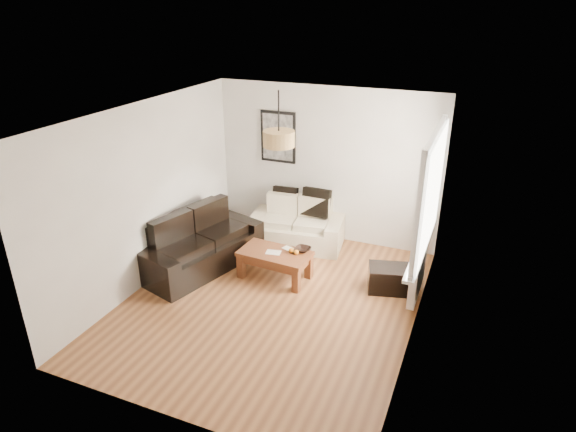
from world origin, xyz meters
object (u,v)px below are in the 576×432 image
at_px(coffee_table, 275,265).
at_px(ottoman, 391,279).
at_px(loveseat_cream, 296,223).
at_px(sofa_leather, 199,242).

height_order(coffee_table, ottoman, coffee_table).
xyz_separation_m(loveseat_cream, coffee_table, (0.12, -1.16, -0.17)).
bearing_deg(loveseat_cream, coffee_table, -92.23).
bearing_deg(ottoman, coffee_table, -169.34).
height_order(loveseat_cream, coffee_table, loveseat_cream).
bearing_deg(loveseat_cream, sofa_leather, -138.35).
bearing_deg(coffee_table, ottoman, 10.66).
height_order(sofa_leather, coffee_table, sofa_leather).
bearing_deg(loveseat_cream, ottoman, -33.31).
xyz_separation_m(coffee_table, ottoman, (1.67, 0.31, -0.03)).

